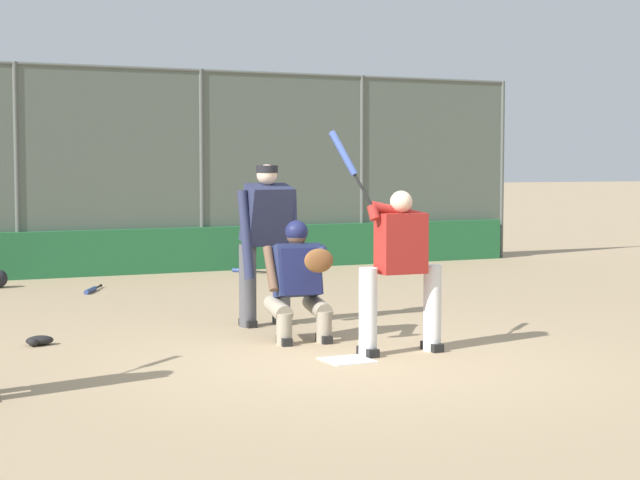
{
  "coord_description": "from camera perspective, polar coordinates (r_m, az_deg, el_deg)",
  "views": [
    {
      "loc": [
        4.4,
        8.72,
        1.81
      ],
      "look_at": [
        -0.19,
        -1.0,
        1.05
      ],
      "focal_mm": 60.0,
      "sensor_mm": 36.0,
      "label": 1
    }
  ],
  "objects": [
    {
      "name": "spare_bat_by_padding",
      "position": [
        15.53,
        -12.08,
        -2.61
      ],
      "size": [
        0.45,
        0.8,
        0.07
      ],
      "rotation": [
        0.0,
        0.0,
        1.09
      ],
      "color": "black",
      "rests_on": "ground_plane"
    },
    {
      "name": "backstop_fence",
      "position": [
        17.83,
        -11.01,
        3.93
      ],
      "size": [
        15.41,
        0.08,
        3.42
      ],
      "color": "#515651",
      "rests_on": "ground_plane"
    },
    {
      "name": "spare_bat_third_base_side",
      "position": [
        16.01,
        -0.47,
        -2.32
      ],
      "size": [
        0.6,
        0.6,
        0.07
      ],
      "rotation": [
        0.0,
        0.0,
        3.92
      ],
      "color": "black",
      "rests_on": "ground_plane"
    },
    {
      "name": "bleachers_beyond",
      "position": [
        19.85,
        -14.12,
        -0.19
      ],
      "size": [
        10.73,
        1.95,
        1.16
      ],
      "color": "slate",
      "rests_on": "ground_plane"
    },
    {
      "name": "spare_bat_first_base_side",
      "position": [
        17.91,
        -3.92,
        -1.65
      ],
      "size": [
        0.47,
        0.72,
        0.07
      ],
      "rotation": [
        0.0,
        0.0,
        5.27
      ],
      "color": "black",
      "rests_on": "ground_plane"
    },
    {
      "name": "catcher_behind_plate",
      "position": [
        10.94,
        -1.13,
        -2.08
      ],
      "size": [
        0.67,
        0.8,
        1.24
      ],
      "rotation": [
        0.0,
        0.0,
        -0.11
      ],
      "color": "gray",
      "rests_on": "ground_plane"
    },
    {
      "name": "umpire_home",
      "position": [
        11.95,
        -2.87,
        0.05
      ],
      "size": [
        0.74,
        0.46,
        1.81
      ],
      "rotation": [
        0.0,
        0.0,
        0.05
      ],
      "color": "#4C4C51",
      "rests_on": "ground_plane"
    },
    {
      "name": "home_plate_marker",
      "position": [
        9.93,
        1.47,
        -6.42
      ],
      "size": [
        0.43,
        0.43,
        0.01
      ],
      "primitive_type": "cube",
      "color": "white",
      "rests_on": "ground_plane"
    },
    {
      "name": "ground_plane",
      "position": [
        9.94,
        1.47,
        -6.46
      ],
      "size": [
        160.0,
        160.0,
        0.0
      ],
      "primitive_type": "plane",
      "color": "tan"
    },
    {
      "name": "batter_at_plate",
      "position": [
        10.23,
        4.27,
        -1.34
      ],
      "size": [
        1.01,
        0.62,
        2.14
      ],
      "rotation": [
        0.0,
        0.0,
        -0.02
      ],
      "color": "silver",
      "rests_on": "ground_plane"
    },
    {
      "name": "padding_wall",
      "position": [
        17.79,
        -10.87,
        -0.65
      ],
      "size": [
        15.02,
        0.18,
        0.75
      ],
      "primitive_type": "cube",
      "color": "#236638",
      "rests_on": "ground_plane"
    },
    {
      "name": "fielding_glove_on_dirt",
      "position": [
        11.11,
        -14.76,
        -5.21
      ],
      "size": [
        0.28,
        0.21,
        0.1
      ],
      "color": "black",
      "rests_on": "ground_plane"
    }
  ]
}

